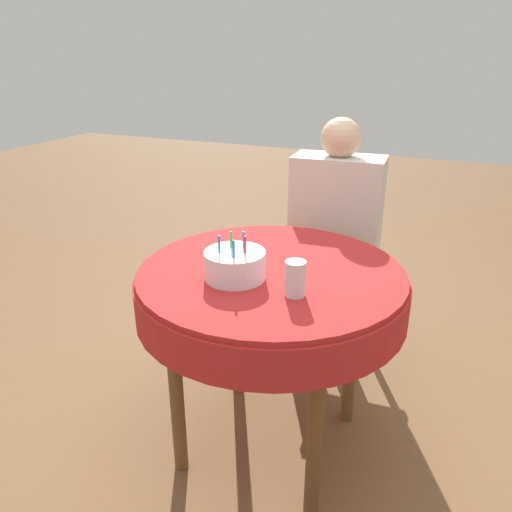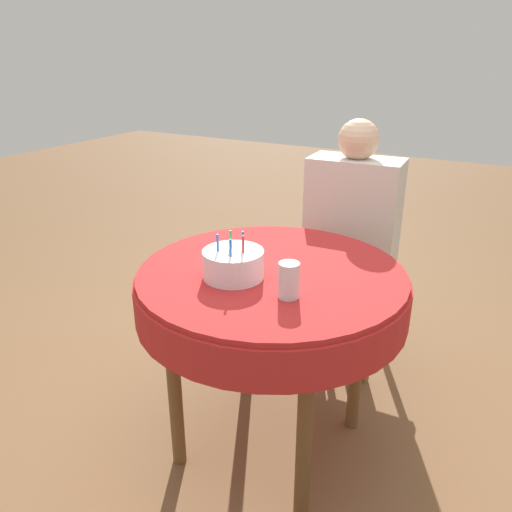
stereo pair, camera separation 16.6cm
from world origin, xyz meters
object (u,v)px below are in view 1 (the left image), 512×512
Objects in this scene: person at (335,224)px; drinking_glass at (295,279)px; chair at (335,263)px; birthday_cake at (235,265)px.

person reaches higher than drinking_glass.
person is at bearing -90.00° from chair.
drinking_glass is (0.10, -0.92, 0.33)m from chair.
chair is at bearing 90.00° from person.
chair is at bearing 82.17° from birthday_cake.
chair reaches higher than drinking_glass.
birthday_cake is 1.80× the size of drinking_glass.
person is at bearing 81.02° from birthday_cake.
person is (0.01, -0.08, 0.23)m from chair.
birthday_cake is (-0.12, -0.88, 0.32)m from chair.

